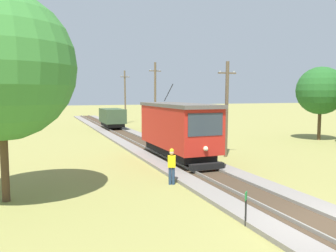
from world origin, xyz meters
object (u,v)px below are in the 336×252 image
utility_pole_near_tram (227,108)px  utility_pole_far (125,96)px  trackside_signal_marker (246,207)px  second_worker (210,145)px  red_tram (177,128)px  tree_right_far (0,66)px  track_worker (172,165)px  tree_left_near (2,91)px  utility_pole_mid (155,97)px  freight_car (112,117)px  tree_left_far (321,91)px

utility_pole_near_tram → utility_pole_far: size_ratio=0.84×
utility_pole_near_tram → trackside_signal_marker: bearing=-117.6°
utility_pole_near_tram → second_worker: bearing=-163.6°
red_tram → tree_right_far: size_ratio=1.00×
track_worker → second_worker: bearing=159.5°
utility_pole_near_tram → second_worker: size_ratio=3.74×
red_tram → utility_pole_far: utility_pole_far is taller
utility_pole_far → tree_left_near: 16.77m
utility_pole_mid → utility_pole_far: utility_pole_far is taller
utility_pole_mid → trackside_signal_marker: bearing=-102.5°
red_tram → utility_pole_mid: 16.36m
red_tram → trackside_signal_marker: size_ratio=7.24×
utility_pole_far → tree_right_far: size_ratio=0.93×
utility_pole_near_tram → track_worker: utility_pole_near_tram is taller
utility_pole_far → trackside_signal_marker: (-5.92, -40.93, -3.41)m
freight_car → track_worker: 26.32m
tree_left_near → track_worker: bearing=-72.7°
utility_pole_mid → freight_car: bearing=126.5°
red_tram → tree_left_far: size_ratio=1.21×
second_worker → tree_right_far: tree_right_far is taller
second_worker → tree_left_far: 15.86m
red_tram → tree_left_near: tree_left_near is taller
red_tram → trackside_signal_marker: red_tram is taller
utility_pole_mid → tree_left_near: utility_pole_mid is taller
utility_pole_near_tram → tree_right_far: 14.87m
utility_pole_near_tram → utility_pole_mid: bearing=90.0°
utility_pole_mid → second_worker: (-1.54, -15.96, -3.09)m
utility_pole_far → red_tram: bearing=-97.3°
tree_right_far → freight_car: bearing=69.4°
red_tram → utility_pole_near_tram: utility_pole_near_tram is taller
freight_car → utility_pole_mid: size_ratio=0.65×
freight_car → tree_left_far: tree_left_far is taller
freight_car → utility_pole_near_tram: bearing=-79.5°
second_worker → track_worker: bearing=87.7°
track_worker → utility_pole_mid: bearing=-173.9°
track_worker → tree_left_far: (19.33, 10.08, 3.76)m
track_worker → tree_left_near: bearing=-140.0°
trackside_signal_marker → second_worker: size_ratio=0.66×
utility_pole_mid → second_worker: 16.33m
tree_left_far → tree_right_far: (-26.68, -10.07, 0.77)m
freight_car → utility_pole_near_tram: (3.83, -20.69, 1.88)m
red_tram → utility_pole_near_tram: (3.83, 0.28, 1.24)m
freight_car → tree_left_far: (16.86, -16.12, 3.19)m
red_tram → tree_left_far: (16.86, 4.84, 2.55)m
second_worker → tree_left_far: tree_left_far is taller
second_worker → tree_left_near: tree_left_near is taller
freight_car → track_worker: (-2.47, -26.20, -0.57)m
utility_pole_mid → tree_left_far: (13.03, -10.95, 0.67)m
freight_car → track_worker: size_ratio=2.91×
utility_pole_mid → utility_pole_far: size_ratio=1.00×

